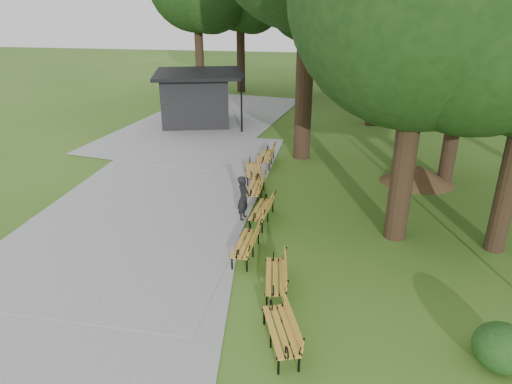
# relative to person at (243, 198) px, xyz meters

# --- Properties ---
(ground) EXTENTS (100.00, 100.00, 0.00)m
(ground) POSITION_rel_person_xyz_m (0.25, -1.18, -0.81)
(ground) COLOR #355E1B
(ground) RESTS_ON ground
(path) EXTENTS (12.00, 38.00, 0.06)m
(path) POSITION_rel_person_xyz_m (-3.75, 1.82, -0.78)
(path) COLOR gray
(path) RESTS_ON ground
(person) EXTENTS (0.46, 0.64, 1.62)m
(person) POSITION_rel_person_xyz_m (0.00, 0.00, 0.00)
(person) COLOR black
(person) RESTS_ON ground
(kiosk) EXTENTS (5.87, 5.39, 3.13)m
(kiosk) POSITION_rel_person_xyz_m (-5.05, 12.27, 0.75)
(kiosk) COLOR black
(kiosk) RESTS_ON ground
(lamp_post) EXTENTS (0.32, 0.32, 2.94)m
(lamp_post) POSITION_rel_person_xyz_m (-4.66, 12.08, 1.32)
(lamp_post) COLOR black
(lamp_post) RESTS_ON ground
(dirt_mound) EXTENTS (2.55, 2.55, 0.75)m
(dirt_mound) POSITION_rel_person_xyz_m (6.59, 4.47, -0.44)
(dirt_mound) COLOR #47301C
(dirt_mound) RESTS_ON ground
(bench_0) EXTENTS (1.20, 2.00, 0.88)m
(bench_0) POSITION_rel_person_xyz_m (1.95, -6.23, -0.37)
(bench_0) COLOR gold
(bench_0) RESTS_ON ground
(bench_1) EXTENTS (0.86, 1.96, 0.88)m
(bench_1) POSITION_rel_person_xyz_m (1.59, -4.08, -0.37)
(bench_1) COLOR gold
(bench_1) RESTS_ON ground
(bench_2) EXTENTS (0.74, 1.93, 0.88)m
(bench_2) POSITION_rel_person_xyz_m (0.51, -2.47, -0.37)
(bench_2) COLOR gold
(bench_2) RESTS_ON ground
(bench_3) EXTENTS (0.82, 1.95, 0.88)m
(bench_3) POSITION_rel_person_xyz_m (0.65, -0.06, -0.37)
(bench_3) COLOR gold
(bench_3) RESTS_ON ground
(bench_4) EXTENTS (0.65, 1.90, 0.88)m
(bench_4) POSITION_rel_person_xyz_m (0.12, 1.93, -0.37)
(bench_4) COLOR gold
(bench_4) RESTS_ON ground
(bench_5) EXTENTS (1.03, 1.99, 0.88)m
(bench_5) POSITION_rel_person_xyz_m (-0.32, 3.82, -0.37)
(bench_5) COLOR gold
(bench_5) RESTS_ON ground
(bench_6) EXTENTS (0.64, 1.90, 0.88)m
(bench_6) POSITION_rel_person_xyz_m (0.06, 5.70, -0.37)
(bench_6) COLOR gold
(bench_6) RESTS_ON ground
(lawn_tree_1) EXTENTS (6.20, 6.20, 10.14)m
(lawn_tree_1) POSITION_rel_person_xyz_m (7.74, 4.71, 6.19)
(lawn_tree_1) COLOR black
(lawn_tree_1) RESTS_ON ground
(shrub_2) EXTENTS (1.19, 1.19, 1.01)m
(shrub_2) POSITION_rel_person_xyz_m (6.63, -6.14, -0.81)
(shrub_2) COLOR #193D14
(shrub_2) RESTS_ON ground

